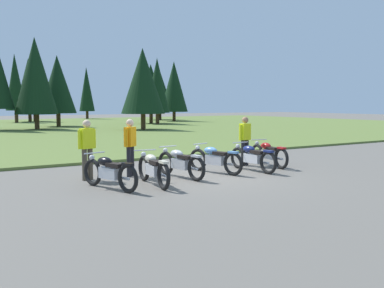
% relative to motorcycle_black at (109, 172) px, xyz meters
% --- Properties ---
extents(ground_plane, '(140.00, 140.00, 0.00)m').
position_rel_motorcycle_black_xyz_m(ground_plane, '(3.00, 0.33, -0.44)').
color(ground_plane, '#605B54').
extents(grass_moorland, '(80.00, 44.00, 0.10)m').
position_rel_motorcycle_black_xyz_m(grass_moorland, '(3.00, 26.45, -0.39)').
color(grass_moorland, '#5B7033').
rests_on(grass_moorland, ground).
extents(forest_treeline, '(31.38, 28.39, 8.17)m').
position_rel_motorcycle_black_xyz_m(forest_treeline, '(6.98, 30.96, 3.68)').
color(forest_treeline, '#47331E').
rests_on(forest_treeline, ground).
extents(motorcycle_black, '(0.81, 2.04, 0.88)m').
position_rel_motorcycle_black_xyz_m(motorcycle_black, '(0.00, 0.00, 0.00)').
color(motorcycle_black, black).
rests_on(motorcycle_black, ground).
extents(motorcycle_cream, '(0.62, 2.10, 0.88)m').
position_rel_motorcycle_black_xyz_m(motorcycle_cream, '(1.16, -0.11, 0.00)').
color(motorcycle_cream, black).
rests_on(motorcycle_cream, ground).
extents(motorcycle_silver, '(0.64, 2.09, 0.88)m').
position_rel_motorcycle_black_xyz_m(motorcycle_silver, '(2.32, 0.47, 0.00)').
color(motorcycle_silver, black).
rests_on(motorcycle_silver, ground).
extents(motorcycle_sky_blue, '(0.77, 2.06, 0.88)m').
position_rel_motorcycle_black_xyz_m(motorcycle_sky_blue, '(3.65, 0.65, 0.00)').
color(motorcycle_sky_blue, black).
rests_on(motorcycle_sky_blue, ground).
extents(motorcycle_navy, '(0.62, 2.10, 0.88)m').
position_rel_motorcycle_black_xyz_m(motorcycle_navy, '(4.86, 0.33, 0.00)').
color(motorcycle_navy, black).
rests_on(motorcycle_navy, ground).
extents(motorcycle_red, '(0.62, 2.10, 0.88)m').
position_rel_motorcycle_black_xyz_m(motorcycle_red, '(6.00, 0.84, 0.00)').
color(motorcycle_red, black).
rests_on(motorcycle_red, ground).
extents(rider_in_hivis_vest, '(0.45, 0.40, 1.67)m').
position_rel_motorcycle_black_xyz_m(rider_in_hivis_vest, '(1.22, 1.46, 0.51)').
color(rider_in_hivis_vest, black).
rests_on(rider_in_hivis_vest, ground).
extents(rider_near_row_end, '(0.54, 0.27, 1.67)m').
position_rel_motorcycle_black_xyz_m(rider_near_row_end, '(5.44, 1.42, 0.51)').
color(rider_near_row_end, black).
rests_on(rider_near_row_end, ground).
extents(rider_checking_bike, '(0.54, 0.30, 1.67)m').
position_rel_motorcycle_black_xyz_m(rider_checking_bike, '(-0.04, 1.52, 0.51)').
color(rider_checking_bike, '#4C4233').
rests_on(rider_checking_bike, ground).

